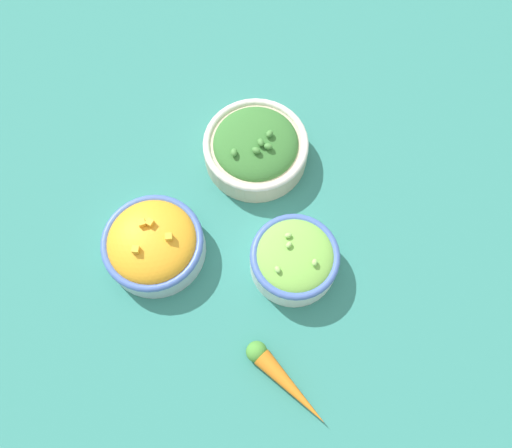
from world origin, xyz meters
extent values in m
plane|color=#337F75|center=(0.00, 0.00, 0.00)|extent=(3.00, 3.00, 0.00)
cylinder|color=beige|center=(-0.10, 0.10, 0.02)|extent=(0.18, 0.18, 0.04)
torus|color=silver|center=(-0.10, 0.10, 0.04)|extent=(0.18, 0.18, 0.01)
ellipsoid|color=#387533|center=(-0.10, 0.10, 0.04)|extent=(0.14, 0.14, 0.04)
ellipsoid|color=#47893D|center=(-0.10, 0.05, 0.07)|extent=(0.02, 0.02, 0.01)
ellipsoid|color=#47893D|center=(-0.08, 0.09, 0.07)|extent=(0.02, 0.02, 0.01)
ellipsoid|color=#47893D|center=(-0.08, 0.11, 0.07)|extent=(0.01, 0.02, 0.01)
ellipsoid|color=#47893D|center=(-0.07, 0.10, 0.07)|extent=(0.02, 0.02, 0.01)
ellipsoid|color=#47893D|center=(-0.08, 0.08, 0.07)|extent=(0.02, 0.01, 0.01)
cylinder|color=white|center=(0.08, 0.00, 0.02)|extent=(0.14, 0.14, 0.05)
torus|color=#4766B7|center=(0.08, 0.00, 0.05)|extent=(0.14, 0.14, 0.01)
ellipsoid|color=#7ABC4C|center=(0.08, 0.00, 0.05)|extent=(0.12, 0.12, 0.03)
ellipsoid|color=#99D166|center=(0.11, 0.01, 0.07)|extent=(0.01, 0.01, 0.01)
ellipsoid|color=#99D166|center=(0.07, 0.00, 0.07)|extent=(0.01, 0.01, 0.01)
ellipsoid|color=#99D166|center=(0.08, -0.04, 0.07)|extent=(0.01, 0.01, 0.01)
ellipsoid|color=#99D166|center=(0.06, 0.01, 0.07)|extent=(0.01, 0.01, 0.01)
cylinder|color=#B2C1CC|center=(-0.09, -0.14, 0.02)|extent=(0.16, 0.16, 0.04)
torus|color=#4766B7|center=(-0.09, -0.14, 0.04)|extent=(0.16, 0.16, 0.01)
ellipsoid|color=orange|center=(-0.09, -0.14, 0.04)|extent=(0.14, 0.14, 0.06)
cube|color=#F4A828|center=(-0.08, -0.16, 0.07)|extent=(0.01, 0.01, 0.01)
cube|color=#F4A828|center=(-0.11, -0.13, 0.07)|extent=(0.01, 0.01, 0.01)
cube|color=#F4A828|center=(-0.10, -0.12, 0.07)|extent=(0.01, 0.01, 0.01)
cube|color=#F4A828|center=(-0.06, -0.12, 0.07)|extent=(0.01, 0.01, 0.01)
cone|color=orange|center=(0.21, -0.14, 0.01)|extent=(0.13, 0.03, 0.03)
sphere|color=#4C9338|center=(0.14, -0.14, 0.01)|extent=(0.03, 0.03, 0.03)
camera|label=1|loc=(0.20, -0.20, 0.76)|focal=35.00mm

